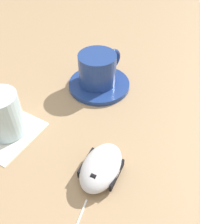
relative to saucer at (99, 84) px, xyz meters
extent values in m
plane|color=#9E7F5B|center=(-0.11, -0.02, -0.01)|extent=(3.00, 3.00, 0.00)
cylinder|color=navy|center=(0.00, 0.00, 0.00)|extent=(0.15, 0.15, 0.01)
cylinder|color=navy|center=(0.00, 0.01, 0.04)|extent=(0.09, 0.09, 0.07)
torus|color=navy|center=(0.05, 0.00, 0.05)|extent=(0.05, 0.02, 0.05)
ellipsoid|color=silver|center=(-0.20, -0.14, 0.01)|extent=(0.11, 0.08, 0.04)
cylinder|color=black|center=(-0.23, -0.14, 0.02)|extent=(0.01, 0.01, 0.01)
cube|color=black|center=(-0.19, -0.17, 0.01)|extent=(0.06, 0.01, 0.02)
cube|color=black|center=(-0.20, -0.11, 0.01)|extent=(0.06, 0.01, 0.02)
cylinder|color=white|center=(-0.28, -0.15, 0.00)|extent=(0.05, 0.02, 0.00)
sphere|color=white|center=(-0.25, -0.15, 0.00)|extent=(0.00, 0.00, 0.00)
cube|color=silver|center=(-0.23, 0.07, 0.00)|extent=(0.13, 0.13, 0.00)
cylinder|color=silver|center=(-0.22, 0.07, 0.04)|extent=(0.07, 0.07, 0.09)
camera|label=1|loc=(-0.39, -0.27, 0.37)|focal=40.00mm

